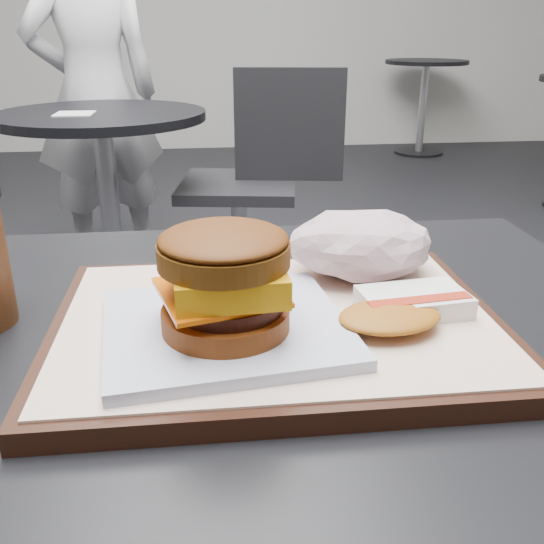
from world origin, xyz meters
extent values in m
cube|color=black|center=(0.00, 0.00, 0.75)|extent=(0.80, 0.60, 0.04)
cube|color=black|center=(0.04, -0.01, 0.78)|extent=(0.38, 0.28, 0.02)
cube|color=silver|center=(0.04, -0.01, 0.79)|extent=(0.36, 0.26, 0.00)
cube|color=white|center=(0.00, -0.03, 0.80)|extent=(0.21, 0.19, 0.01)
cylinder|color=brown|center=(0.00, -0.04, 0.81)|extent=(0.11, 0.11, 0.02)
cylinder|color=black|center=(0.00, -0.04, 0.82)|extent=(0.10, 0.10, 0.01)
cube|color=#E45C07|center=(0.00, -0.04, 0.83)|extent=(0.11, 0.11, 0.00)
cube|color=#E4A20E|center=(0.00, -0.05, 0.84)|extent=(0.09, 0.09, 0.02)
cylinder|color=brown|center=(0.00, -0.04, 0.86)|extent=(0.11, 0.11, 0.02)
ellipsoid|color=#63300E|center=(0.00, -0.04, 0.87)|extent=(0.11, 0.11, 0.02)
cube|color=white|center=(0.16, -0.01, 0.80)|extent=(0.10, 0.07, 0.02)
cube|color=#B02817|center=(0.16, -0.03, 0.81)|extent=(0.09, 0.02, 0.00)
ellipsoid|color=#C1721E|center=(0.13, -0.04, 0.80)|extent=(0.10, 0.08, 0.01)
cylinder|color=black|center=(-0.35, 1.65, 0.01)|extent=(0.44, 0.44, 0.02)
cylinder|color=#A5A5AA|center=(-0.35, 1.65, 0.37)|extent=(0.07, 0.07, 0.70)
cylinder|color=black|center=(-0.35, 1.65, 0.73)|extent=(0.70, 0.70, 0.03)
cube|color=white|center=(-0.42, 1.59, 0.75)|extent=(0.12, 0.12, 0.00)
cylinder|color=#B6B5BB|center=(0.11, 1.74, 0.22)|extent=(0.06, 0.06, 0.44)
cube|color=black|center=(0.11, 1.74, 0.46)|extent=(0.48, 0.48, 0.04)
cube|color=black|center=(0.30, 1.74, 0.68)|extent=(0.40, 0.09, 0.40)
imported|color=silver|center=(-0.45, 2.23, 0.75)|extent=(0.62, 0.49, 1.49)
cylinder|color=black|center=(1.80, 4.50, 0.01)|extent=(0.40, 0.40, 0.02)
cylinder|color=#A5A5AA|center=(1.80, 4.50, 0.37)|extent=(0.06, 0.06, 0.70)
cylinder|color=black|center=(1.80, 4.50, 0.73)|extent=(0.66, 0.66, 0.03)
camera|label=1|loc=(-0.01, -0.47, 1.02)|focal=40.00mm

